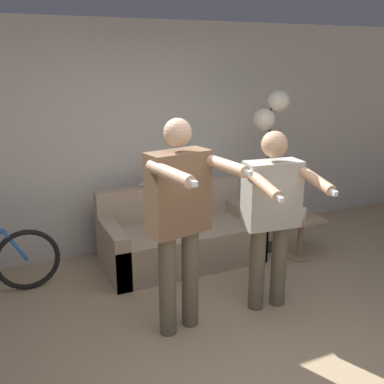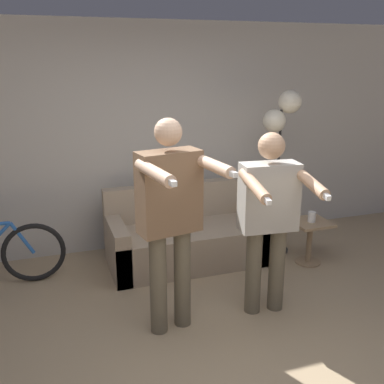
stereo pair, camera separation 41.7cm
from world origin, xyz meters
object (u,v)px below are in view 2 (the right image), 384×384
Objects in this scene: person_left at (170,212)px; person_right at (269,212)px; side_table at (310,234)px; floor_lamp at (281,124)px; couch at (187,238)px; cat at (168,177)px; cup at (312,217)px.

person_right is (0.87, -0.00, -0.09)m from person_left.
person_right is 1.32m from side_table.
floor_lamp reaches higher than person_right.
person_left is (-0.53, -1.21, 0.77)m from couch.
cat is at bearing 112.62° from person_right.
cat is 1.38m from floor_lamp.
person_left is 15.76× the size of cup.
person_right is 3.30× the size of side_table.
cup reaches higher than side_table.
side_table is (0.93, 0.73, -0.60)m from person_right.
person_right reaches higher than side_table.
side_table is 4.37× the size of cup.
cat is 0.22× the size of floor_lamp.
couch is at bearing 111.29° from person_right.
person_right is 14.39× the size of cup.
person_left is 2.05m from side_table.
person_right is 0.87× the size of floor_lamp.
cat is at bearing 112.27° from couch.
cat is 0.82× the size of side_table.
person_right is 1.47m from floor_lamp.
person_left is at bearing -144.38° from floor_lamp.
cup is (1.79, 0.71, -0.49)m from person_left.
side_table is (0.19, -0.42, -1.15)m from floor_lamp.
couch is 3.50× the size of side_table.
cat is (-0.46, 1.51, -0.03)m from person_right.
couch reaches higher than cup.
floor_lamp reaches higher than couch.
floor_lamp is at bearing 63.01° from person_right.
couch is at bearing -67.73° from cat.
couch is 1.63m from floor_lamp.
person_right is at bearing -141.75° from side_table.
person_right is at bearing -122.58° from floor_lamp.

